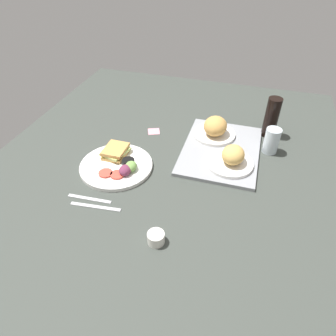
# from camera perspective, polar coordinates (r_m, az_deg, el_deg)

# --- Properties ---
(ground_plane) EXTENTS (1.90, 1.50, 0.03)m
(ground_plane) POSITION_cam_1_polar(r_m,az_deg,el_deg) (1.27, -1.04, -1.12)
(ground_plane) COLOR #383D38
(serving_tray) EXTENTS (0.45, 0.33, 0.02)m
(serving_tray) POSITION_cam_1_polar(r_m,az_deg,el_deg) (1.38, 9.85, 3.31)
(serving_tray) COLOR gray
(serving_tray) RESTS_ON ground_plane
(bread_plate_near) EXTENTS (0.20, 0.20, 0.10)m
(bread_plate_near) POSITION_cam_1_polar(r_m,az_deg,el_deg) (1.44, 8.76, 7.28)
(bread_plate_near) COLOR white
(bread_plate_near) RESTS_ON serving_tray
(bread_plate_far) EXTENTS (0.20, 0.20, 0.09)m
(bread_plate_far) POSITION_cam_1_polar(r_m,az_deg,el_deg) (1.28, 11.80, 1.82)
(bread_plate_far) COLOR white
(bread_plate_far) RESTS_ON serving_tray
(plate_with_salad) EXTENTS (0.30, 0.30, 0.05)m
(plate_with_salad) POSITION_cam_1_polar(r_m,az_deg,el_deg) (1.29, -9.40, 0.81)
(plate_with_salad) COLOR white
(plate_with_salad) RESTS_ON ground_plane
(drinking_glass) EXTENTS (0.07, 0.07, 0.12)m
(drinking_glass) POSITION_cam_1_polar(r_m,az_deg,el_deg) (1.41, 18.82, 4.87)
(drinking_glass) COLOR silver
(drinking_glass) RESTS_ON ground_plane
(soda_bottle) EXTENTS (0.06, 0.06, 0.19)m
(soda_bottle) POSITION_cam_1_polar(r_m,az_deg,el_deg) (1.51, 18.78, 8.94)
(soda_bottle) COLOR black
(soda_bottle) RESTS_ON ground_plane
(espresso_cup) EXTENTS (0.06, 0.06, 0.04)m
(espresso_cup) POSITION_cam_1_polar(r_m,az_deg,el_deg) (1.00, -2.27, -12.93)
(espresso_cup) COLOR silver
(espresso_cup) RESTS_ON ground_plane
(fork) EXTENTS (0.02, 0.17, 0.01)m
(fork) POSITION_cam_1_polar(r_m,az_deg,el_deg) (1.18, -14.47, -5.55)
(fork) COLOR #B7B7BC
(fork) RESTS_ON ground_plane
(knife) EXTENTS (0.03, 0.19, 0.01)m
(knife) POSITION_cam_1_polar(r_m,az_deg,el_deg) (1.14, -13.41, -7.00)
(knife) COLOR #B7B7BC
(knife) RESTS_ON ground_plane
(sticky_note) EXTENTS (0.07, 0.07, 0.00)m
(sticky_note) POSITION_cam_1_polar(r_m,az_deg,el_deg) (1.51, -2.67, 6.87)
(sticky_note) COLOR pink
(sticky_note) RESTS_ON ground_plane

